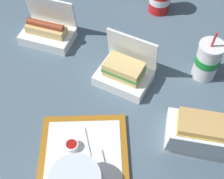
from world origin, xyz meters
The scene contains 9 objects.
ground_plane centered at (0.00, 0.00, 0.00)m, with size 3.20×3.20×0.00m, color #4C6070.
food_tray centered at (0.24, -0.17, 0.01)m, with size 0.41×0.32×0.01m.
ketchup_cup centered at (0.17, -0.19, 0.03)m, with size 0.04×0.04×0.02m.
napkin_stack centered at (0.16, -0.19, 0.02)m, with size 0.10×0.10×0.00m, color white.
plastic_fork centered at (0.24, -0.11, 0.02)m, with size 0.11×0.01×0.01m, color white.
clamshell_sandwich_right centered at (-0.07, 0.02, 0.04)m, with size 0.22×0.23×0.17m.
clamshell_sandwich_left centered at (0.21, 0.19, 0.04)m, with size 0.25×0.25×0.18m.
clamshell_hotdog_front centered at (-0.34, -0.22, 0.04)m, with size 0.21×0.24×0.16m.
soda_cup_left centered at (-0.04, 0.30, 0.07)m, with size 0.09×0.09×0.21m.
Camera 1 is at (0.61, -0.16, 0.85)m, focal length 50.00 mm.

